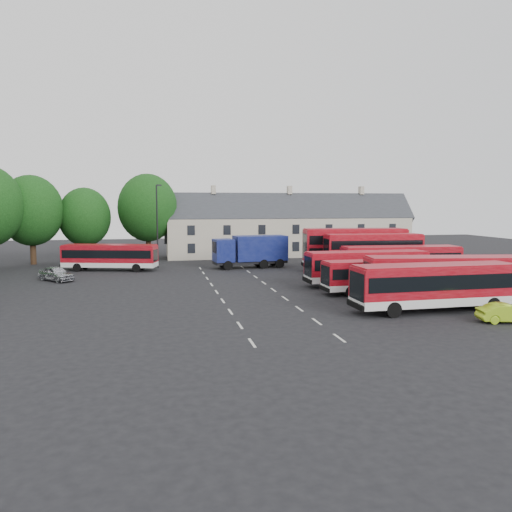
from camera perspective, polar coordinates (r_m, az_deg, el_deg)
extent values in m
plane|color=black|center=(40.90, -4.19, -4.60)|extent=(140.00, 140.00, 0.00)
cube|color=beige|center=(27.42, -0.46, -9.89)|extent=(0.15, 1.80, 0.01)
cube|color=beige|center=(31.22, -1.86, -7.92)|extent=(0.15, 1.80, 0.01)
cube|color=beige|center=(35.07, -2.95, -6.37)|extent=(0.15, 1.80, 0.01)
cube|color=beige|center=(38.95, -3.82, -5.13)|extent=(0.15, 1.80, 0.01)
cube|color=beige|center=(42.85, -4.53, -4.11)|extent=(0.15, 1.80, 0.01)
cube|color=beige|center=(46.77, -5.11, -3.26)|extent=(0.15, 1.80, 0.01)
cube|color=beige|center=(50.70, -5.61, -2.55)|extent=(0.15, 1.80, 0.01)
cube|color=beige|center=(54.64, -6.04, -1.93)|extent=(0.15, 1.80, 0.01)
cube|color=beige|center=(58.59, -6.40, -1.40)|extent=(0.15, 1.80, 0.01)
cube|color=beige|center=(28.75, 9.51, -9.22)|extent=(0.15, 1.80, 0.01)
cube|color=beige|center=(32.40, 6.97, -7.44)|extent=(0.15, 1.80, 0.01)
cube|color=beige|center=(36.12, 4.96, -6.02)|extent=(0.15, 1.80, 0.01)
cube|color=beige|center=(39.90, 3.34, -4.86)|extent=(0.15, 1.80, 0.01)
cube|color=beige|center=(43.72, 2.01, -3.89)|extent=(0.15, 1.80, 0.01)
cube|color=beige|center=(47.56, 0.89, -3.08)|extent=(0.15, 1.80, 0.01)
cube|color=beige|center=(51.43, -0.06, -2.39)|extent=(0.15, 1.80, 0.01)
cube|color=beige|center=(55.32, -0.87, -1.80)|extent=(0.15, 1.80, 0.01)
cube|color=beige|center=(59.22, -1.58, -1.29)|extent=(0.15, 1.80, 0.01)
cylinder|color=black|center=(67.80, -24.13, 0.82)|extent=(0.70, 0.70, 4.02)
ellipsoid|color=black|center=(67.58, -24.30, 4.77)|extent=(7.59, 7.59, 8.73)
cylinder|color=black|center=(68.73, -18.87, 0.87)|extent=(0.70, 0.70, 3.50)
ellipsoid|color=black|center=(68.51, -18.99, 4.25)|extent=(6.60, 6.60, 7.59)
cylinder|color=black|center=(69.11, -12.19, 1.37)|extent=(0.70, 0.70, 4.20)
ellipsoid|color=black|center=(68.90, -12.28, 5.41)|extent=(7.92, 7.92, 9.11)
cube|color=beige|center=(72.58, 3.81, 2.22)|extent=(35.00, 7.00, 5.50)
cube|color=#2D3035|center=(72.45, 3.83, 4.39)|extent=(35.70, 7.13, 7.13)
cube|color=beige|center=(70.37, -4.90, 7.57)|extent=(0.60, 0.90, 1.20)
cube|color=beige|center=(72.45, 3.85, 7.53)|extent=(0.60, 0.90, 1.20)
cube|color=beige|center=(76.08, 11.94, 7.34)|extent=(0.60, 0.90, 1.20)
cube|color=silver|center=(37.18, 19.72, -4.71)|extent=(11.83, 2.95, 0.59)
cube|color=maroon|center=(36.96, 19.79, -2.68)|extent=(11.83, 2.95, 2.09)
cube|color=black|center=(36.95, 19.79, -2.60)|extent=(11.36, 3.01, 1.02)
cube|color=maroon|center=(36.82, 19.85, -0.99)|extent=(11.59, 2.84, 0.13)
cylinder|color=black|center=(34.33, 15.45, -5.95)|extent=(1.08, 0.32, 1.07)
cylinder|color=black|center=(40.31, 23.31, -4.47)|extent=(1.08, 0.32, 1.07)
cube|color=silver|center=(41.63, 20.72, -3.59)|extent=(12.47, 4.66, 0.61)
cube|color=maroon|center=(41.43, 20.79, -1.70)|extent=(12.47, 4.66, 2.16)
cube|color=black|center=(41.43, 20.79, -1.63)|extent=(12.00, 4.65, 1.05)
cube|color=maroon|center=(41.31, 20.84, -0.14)|extent=(12.21, 4.51, 0.13)
cylinder|color=black|center=(39.16, 16.14, -4.48)|extent=(1.14, 0.48, 1.11)
cylinder|color=black|center=(44.44, 24.71, -3.56)|extent=(1.14, 0.48, 1.11)
cube|color=silver|center=(43.28, 14.06, -3.24)|extent=(9.97, 2.49, 0.50)
cube|color=maroon|center=(43.11, 14.10, -1.76)|extent=(9.97, 2.49, 1.76)
cube|color=black|center=(43.11, 14.10, -1.70)|extent=(9.58, 2.53, 0.86)
cube|color=maroon|center=(43.00, 14.13, -0.54)|extent=(9.77, 2.40, 0.11)
cylinder|color=black|center=(41.07, 10.72, -4.01)|extent=(0.91, 0.27, 0.90)
cylinder|color=black|center=(45.70, 17.04, -3.16)|extent=(0.91, 0.27, 0.90)
cube|color=silver|center=(47.05, 12.47, -2.36)|extent=(11.22, 2.55, 0.56)
cube|color=maroon|center=(46.88, 12.51, -0.82)|extent=(11.22, 2.55, 1.99)
cube|color=black|center=(46.88, 12.51, -0.76)|extent=(10.77, 2.61, 0.97)
cube|color=maroon|center=(46.77, 12.54, 0.45)|extent=(10.99, 2.45, 0.12)
cylinder|color=black|center=(44.69, 8.84, -3.09)|extent=(1.02, 0.29, 1.02)
cylinder|color=black|center=(49.65, 15.72, -2.34)|extent=(1.02, 0.29, 1.02)
cube|color=silver|center=(51.75, 16.16, -1.66)|extent=(11.89, 3.39, 0.59)
cube|color=maroon|center=(51.60, 16.21, -0.19)|extent=(11.89, 3.39, 2.08)
cube|color=black|center=(51.59, 16.21, -0.13)|extent=(11.43, 3.43, 1.01)
cube|color=maroon|center=(51.50, 16.24, 1.02)|extent=(11.65, 3.27, 0.13)
cylinder|color=black|center=(49.27, 12.72, -2.29)|extent=(1.08, 0.36, 1.07)
cylinder|color=black|center=(54.49, 19.26, -1.70)|extent=(1.08, 0.36, 1.07)
cube|color=silver|center=(55.23, 13.21, -1.21)|extent=(10.59, 2.92, 0.52)
cube|color=maroon|center=(55.03, 13.26, 0.71)|extent=(10.59, 2.92, 3.19)
cube|color=black|center=(55.09, 13.24, 0.07)|extent=(10.17, 2.95, 0.91)
cube|color=maroon|center=(54.91, 13.30, 2.42)|extent=(10.38, 2.81, 0.11)
cylinder|color=black|center=(53.11, 10.26, -1.71)|extent=(0.97, 0.32, 0.95)
cylinder|color=black|center=(57.55, 15.92, -1.26)|extent=(0.97, 0.32, 0.95)
cube|color=black|center=(54.98, 13.27, 1.36)|extent=(10.17, 2.95, 0.91)
cube|color=silver|center=(57.64, 11.19, -0.79)|extent=(11.72, 3.61, 0.58)
cube|color=maroon|center=(57.43, 11.23, 1.24)|extent=(11.72, 3.61, 3.51)
cube|color=black|center=(57.49, 11.22, 0.56)|extent=(11.27, 3.63, 1.00)
cube|color=maroon|center=(57.32, 11.27, 3.04)|extent=(11.48, 3.48, 0.13)
cylinder|color=black|center=(55.53, 7.92, -1.29)|extent=(1.07, 0.38, 1.05)
cylinder|color=black|center=(59.99, 14.21, -0.88)|extent=(1.07, 0.38, 1.05)
cube|color=black|center=(57.38, 11.25, 1.91)|extent=(11.27, 3.63, 1.00)
cube|color=silver|center=(58.47, -16.33, -0.90)|extent=(10.69, 4.99, 0.52)
cube|color=maroon|center=(58.34, -16.36, 0.25)|extent=(10.69, 4.99, 1.85)
cube|color=black|center=(58.34, -16.36, 0.30)|extent=(10.30, 4.94, 0.90)
cube|color=maroon|center=(58.26, -16.39, 1.21)|extent=(10.46, 4.85, 0.11)
cylinder|color=black|center=(58.74, -19.74, -1.24)|extent=(0.98, 0.50, 0.95)
cylinder|color=black|center=(58.47, -12.89, -1.07)|extent=(0.98, 0.50, 0.95)
cube|color=black|center=(58.63, -0.68, -0.68)|extent=(8.78, 3.19, 0.32)
cube|color=navy|center=(57.63, -3.74, 0.64)|extent=(2.42, 2.90, 2.58)
cube|color=black|center=(57.37, -4.74, 1.00)|extent=(0.35, 2.28, 1.29)
cube|color=navy|center=(58.84, 0.47, 0.92)|extent=(6.37, 3.32, 2.90)
cylinder|color=black|center=(56.69, -3.23, -1.08)|extent=(1.10, 0.41, 1.07)
cylinder|color=black|center=(60.81, 1.93, -0.59)|extent=(1.10, 0.41, 1.07)
imported|color=#ADAFB5|center=(52.39, -21.86, -1.89)|extent=(4.10, 4.23, 1.43)
imported|color=#A7D821|center=(35.62, 26.83, -5.84)|extent=(3.86, 1.93, 1.21)
cylinder|color=black|center=(59.33, -11.22, 3.28)|extent=(0.17, 0.17, 9.64)
cube|color=black|center=(59.37, -11.04, 7.94)|extent=(0.62, 0.35, 0.17)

